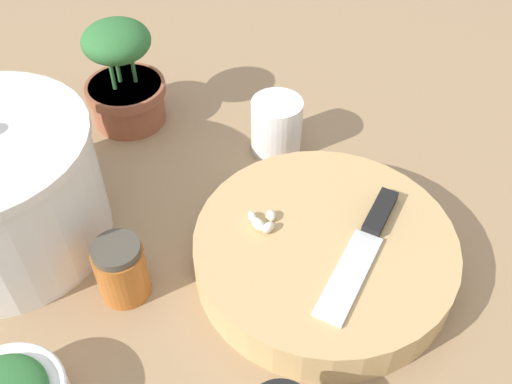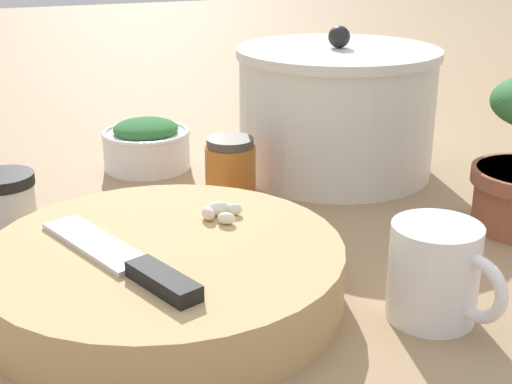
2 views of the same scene
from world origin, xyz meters
The scene contains 7 objects.
ground_plane centered at (0.00, 0.00, 0.00)m, with size 5.00×5.00×0.00m, color #997A56.
cutting_board centered at (0.06, -0.10, 0.03)m, with size 0.31×0.31×0.05m.
chef_knife centered at (0.08, -0.14, 0.06)m, with size 0.20×0.09×0.01m.
garlic_cloves centered at (0.02, -0.04, 0.06)m, with size 0.04×0.04×0.01m.
coffee_mug centered at (0.18, 0.10, 0.04)m, with size 0.11×0.08×0.08m.
honey_jar centered at (-0.14, 0.03, 0.04)m, with size 0.06×0.06×0.08m.
potted_herb centered at (0.05, 0.31, 0.07)m, with size 0.12×0.12×0.17m.
Camera 1 is at (-0.30, -0.36, 0.57)m, focal length 40.00 mm.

